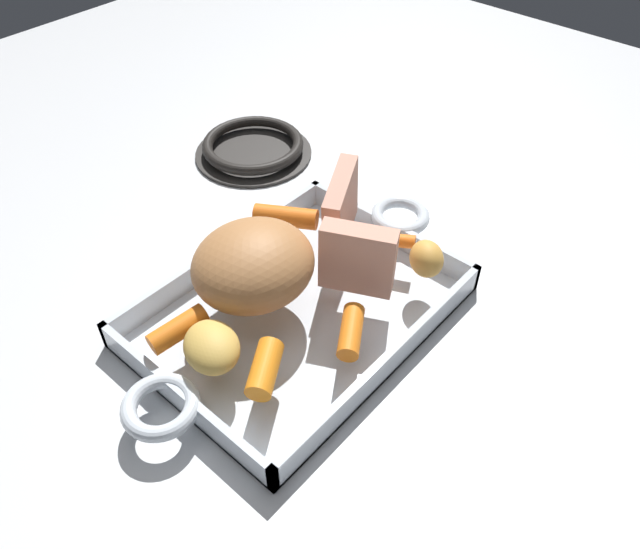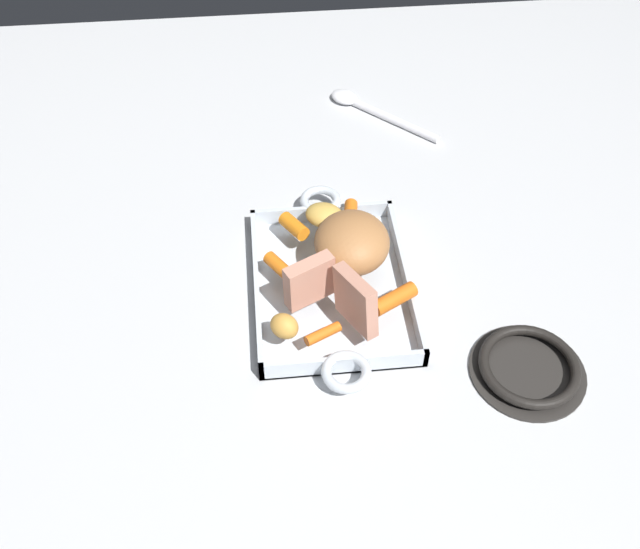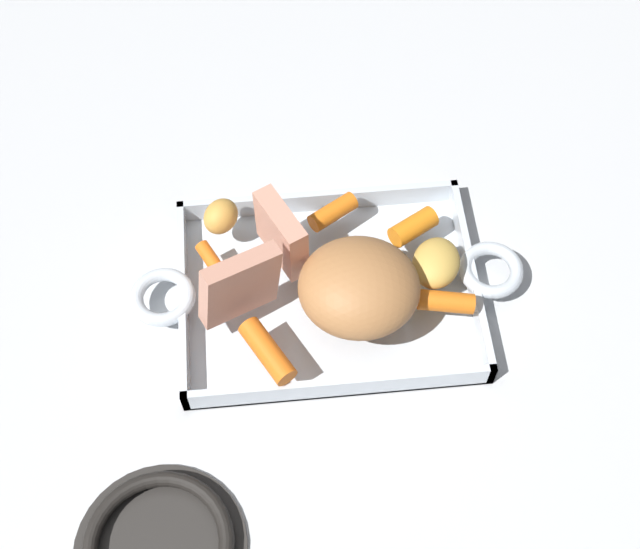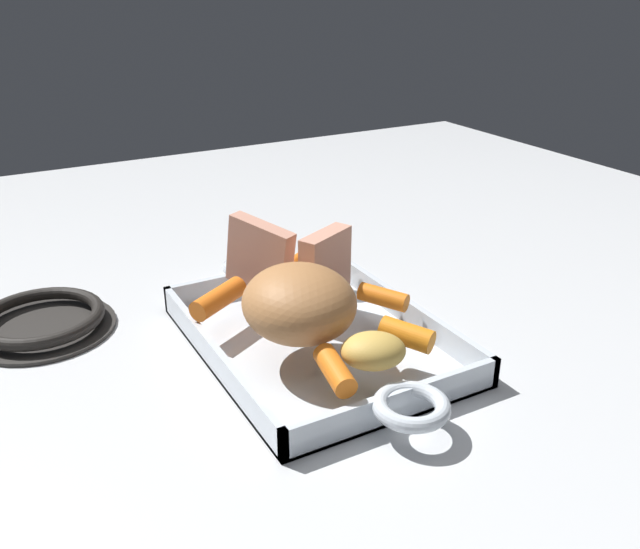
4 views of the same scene
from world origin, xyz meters
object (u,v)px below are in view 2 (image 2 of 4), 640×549
at_px(pork_roast, 352,242).
at_px(baby_carrot_southeast, 351,214).
at_px(potato_corner, 322,215).
at_px(baby_carrot_short, 294,226).
at_px(potato_golden_small, 284,326).
at_px(baby_carrot_northeast, 394,299).
at_px(roasting_dish, 332,285).
at_px(roast_slice_thin, 355,301).
at_px(serving_spoon, 369,108).
at_px(baby_carrot_center_left, 279,267).
at_px(stove_burner_rear, 529,368).
at_px(roast_slice_thick, 309,281).
at_px(baby_carrot_southwest, 323,334).

height_order(pork_roast, baby_carrot_southeast, pork_roast).
bearing_deg(potato_corner, baby_carrot_short, -71.01).
bearing_deg(baby_carrot_southeast, potato_golden_small, -28.49).
distance_m(pork_roast, baby_carrot_northeast, 0.11).
height_order(roasting_dish, roast_slice_thin, roast_slice_thin).
bearing_deg(serving_spoon, baby_carrot_center_left, 110.18).
bearing_deg(pork_roast, baby_carrot_southeast, 173.23).
bearing_deg(potato_corner, roast_slice_thin, 6.92).
height_order(stove_burner_rear, serving_spoon, stove_burner_rear).
bearing_deg(roast_slice_thick, baby_carrot_short, -175.22).
relative_size(roast_slice_thick, serving_spoon, 0.37).
bearing_deg(roast_slice_thin, baby_carrot_northeast, 110.27).
bearing_deg(baby_carrot_southwest, serving_spoon, 165.36).
xyz_separation_m(baby_carrot_southwest, potato_corner, (-0.23, 0.02, 0.01)).
bearing_deg(baby_carrot_short, roast_slice_thick, 4.78).
bearing_deg(potato_golden_small, potato_corner, 161.08).
relative_size(pork_roast, roast_slice_thick, 1.66).
xyz_separation_m(roast_slice_thin, baby_carrot_southwest, (0.03, -0.05, -0.03)).
distance_m(roasting_dish, roast_slice_thin, 0.11).
relative_size(baby_carrot_center_left, baby_carrot_southwest, 1.01).
relative_size(roast_slice_thick, baby_carrot_northeast, 1.04).
bearing_deg(serving_spoon, baby_carrot_southwest, 119.97).
height_order(baby_carrot_center_left, baby_carrot_southwest, baby_carrot_center_left).
height_order(baby_carrot_northeast, stove_burner_rear, baby_carrot_northeast).
relative_size(baby_carrot_northeast, baby_carrot_southeast, 1.25).
xyz_separation_m(baby_carrot_northeast, baby_carrot_center_left, (-0.08, -0.16, -0.00)).
relative_size(roast_slice_thin, roast_slice_thick, 1.10).
bearing_deg(serving_spoon, baby_carrot_northeast, 129.96).
xyz_separation_m(roast_slice_thin, baby_carrot_short, (-0.18, -0.07, -0.03)).
height_order(roasting_dish, potato_corner, potato_corner).
relative_size(baby_carrot_center_left, baby_carrot_short, 1.05).
bearing_deg(baby_carrot_southeast, roast_slice_thin, -5.91).
bearing_deg(baby_carrot_southwest, baby_carrot_center_left, -158.18).
distance_m(baby_carrot_short, potato_corner, 0.05).
bearing_deg(baby_carrot_short, roast_slice_thin, 20.95).
height_order(baby_carrot_southwest, potato_corner, potato_corner).
bearing_deg(baby_carrot_southwest, baby_carrot_southeast, 163.52).
height_order(roast_slice_thick, baby_carrot_southwest, roast_slice_thick).
height_order(roast_slice_thin, baby_carrot_southeast, roast_slice_thin).
xyz_separation_m(baby_carrot_northeast, baby_carrot_southwest, (0.05, -0.11, -0.00)).
relative_size(pork_roast, baby_carrot_southwest, 2.25).
xyz_separation_m(pork_roast, baby_carrot_northeast, (0.09, 0.05, -0.02)).
bearing_deg(baby_carrot_southwest, pork_roast, 157.97).
relative_size(roasting_dish, roast_slice_thin, 5.13).
bearing_deg(baby_carrot_center_left, serving_spoon, 155.57).
bearing_deg(roasting_dish, baby_carrot_center_left, -99.22).
bearing_deg(roast_slice_thin, baby_carrot_southeast, 174.09).
xyz_separation_m(roast_slice_thick, baby_carrot_southwest, (0.07, 0.01, -0.03)).
distance_m(roast_slice_thin, potato_golden_small, 0.10).
bearing_deg(potato_corner, pork_roast, 22.63).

